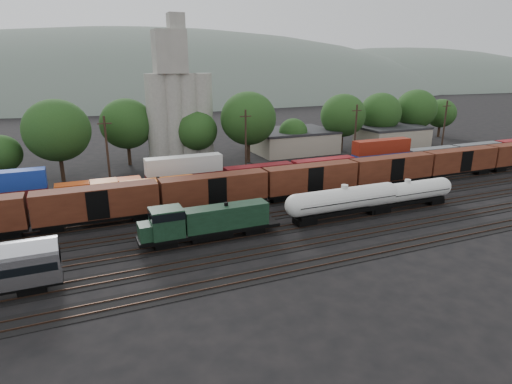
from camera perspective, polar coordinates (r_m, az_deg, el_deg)
name	(u,v)px	position (r m, az deg, el deg)	size (l,w,h in m)	color
ground	(223,223)	(56.00, -4.36, -4.13)	(600.00, 600.00, 0.00)	black
tracks	(223,223)	(55.98, -4.36, -4.08)	(180.00, 33.20, 0.20)	black
green_locomotive	(202,222)	(49.48, -7.15, -3.99)	(16.63, 2.93, 4.40)	black
tank_car_a	(344,200)	(57.37, 11.63, -1.09)	(17.13, 3.07, 4.49)	silver
tank_car_b	(407,193)	(63.85, 19.44, -0.08)	(15.64, 2.80, 4.10)	silver
orange_locomotive	(138,192)	(62.54, -15.51, -0.03)	(17.47, 2.91, 4.37)	black
boxcar_string	(214,190)	(59.64, -5.57, 0.33)	(169.00, 2.90, 4.20)	black
container_wall	(155,181)	(67.79, -13.26, 1.40)	(165.60, 2.60, 5.80)	black
grain_silo	(179,108)	(88.30, -10.23, 10.93)	(13.40, 5.00, 29.00)	gray
industrial_sheds	(198,151)	(89.68, -7.74, 5.50)	(119.38, 17.26, 5.10)	#9E937F
tree_band	(167,125)	(87.57, -11.76, 8.69)	(166.12, 21.87, 14.50)	black
utility_poles	(181,147)	(74.77, -9.99, 5.98)	(122.20, 0.36, 12.00)	black
distant_hills	(136,123)	(314.85, -15.77, 8.87)	(860.00, 286.00, 130.00)	#59665B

